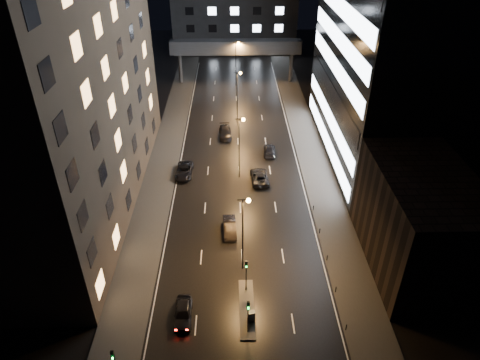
{
  "coord_description": "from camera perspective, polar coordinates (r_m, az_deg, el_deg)",
  "views": [
    {
      "loc": [
        -1.06,
        -28.6,
        36.42
      ],
      "look_at": [
        -0.02,
        21.02,
        4.0
      ],
      "focal_mm": 32.0,
      "sensor_mm": 36.0,
      "label": 1
    }
  ],
  "objects": [
    {
      "name": "car_away_d",
      "position": [
        79.11,
        -1.99,
        6.37
      ],
      "size": [
        2.5,
        5.55,
        1.58
      ],
      "primitive_type": "imported",
      "rotation": [
        0.0,
        0.0,
        0.05
      ],
      "color": "black",
      "rests_on": "ground"
    },
    {
      "name": "traffic_signal_near",
      "position": [
        46.98,
        0.84,
        -12.03
      ],
      "size": [
        0.28,
        0.34,
        4.4
      ],
      "color": "black",
      "rests_on": "median_island"
    },
    {
      "name": "building_far",
      "position": [
        128.84,
        -0.76,
        22.46
      ],
      "size": [
        34.0,
        14.0,
        25.0
      ],
      "primitive_type": "cube",
      "color": "#333335",
      "rests_on": "ground"
    },
    {
      "name": "skybridge",
      "position": [
        102.52,
        -0.59,
        17.26
      ],
      "size": [
        30.0,
        3.0,
        10.0
      ],
      "color": "#333335",
      "rests_on": "ground"
    },
    {
      "name": "sidewalk_right",
      "position": [
        74.49,
        9.47,
        3.47
      ],
      "size": [
        5.0,
        110.0,
        0.15
      ],
      "primitive_type": "cube",
      "color": "#383533",
      "rests_on": "ground"
    },
    {
      "name": "median_island",
      "position": [
        47.53,
        0.91,
        -16.73
      ],
      "size": [
        1.6,
        8.0,
        0.15
      ],
      "primitive_type": "cube",
      "color": "#383533",
      "rests_on": "ground"
    },
    {
      "name": "bollard_row",
      "position": [
        51.5,
        12.07,
        -12.1
      ],
      "size": [
        0.12,
        25.12,
        0.9
      ],
      "color": "black",
      "rests_on": "ground"
    },
    {
      "name": "building_right_low",
      "position": [
        52.75,
        22.69,
        -5.08
      ],
      "size": [
        10.0,
        18.0,
        12.0
      ],
      "primitive_type": "cube",
      "color": "black",
      "rests_on": "ground"
    },
    {
      "name": "utility_cabinet",
      "position": [
        45.95,
        1.51,
        -17.69
      ],
      "size": [
        0.8,
        0.62,
        1.3
      ],
      "primitive_type": "cube",
      "rotation": [
        0.0,
        0.0,
        0.17
      ],
      "color": "#4A4A4C",
      "rests_on": "median_island"
    },
    {
      "name": "sidewalk_left",
      "position": [
        74.14,
        -9.93,
        3.26
      ],
      "size": [
        5.0,
        110.0,
        0.15
      ],
      "primitive_type": "cube",
      "color": "#383533",
      "rests_on": "ground"
    },
    {
      "name": "car_away_b",
      "position": [
        56.1,
        -1.38,
        -6.31
      ],
      "size": [
        1.89,
        4.76,
        1.54
      ],
      "primitive_type": "imported",
      "rotation": [
        0.0,
        0.0,
        0.06
      ],
      "color": "black",
      "rests_on": "ground"
    },
    {
      "name": "ground",
      "position": [
        77.67,
        -0.28,
        5.2
      ],
      "size": [
        160.0,
        160.0,
        0.0
      ],
      "primitive_type": "plane",
      "color": "black",
      "rests_on": "ground"
    },
    {
      "name": "streetlight_mid_b",
      "position": [
        82.24,
        -0.27,
        11.82
      ],
      "size": [
        1.45,
        0.5,
        10.15
      ],
      "color": "black",
      "rests_on": "ground"
    },
    {
      "name": "building_left",
      "position": [
        59.12,
        -23.18,
        14.47
      ],
      "size": [
        15.0,
        48.0,
        40.0
      ],
      "primitive_type": "cube",
      "color": "#2D2319",
      "rests_on": "ground"
    },
    {
      "name": "streetlight_near",
      "position": [
        47.29,
        0.56,
        -6.1
      ],
      "size": [
        1.45,
        0.5,
        10.15
      ],
      "color": "black",
      "rests_on": "ground"
    },
    {
      "name": "building_right_glass",
      "position": [
        71.03,
        21.68,
        19.72
      ],
      "size": [
        20.0,
        36.0,
        45.0
      ],
      "primitive_type": "cube",
      "color": "black",
      "rests_on": "ground"
    },
    {
      "name": "car_toward_b",
      "position": [
        73.39,
        3.93,
        3.95
      ],
      "size": [
        2.26,
        4.93,
        1.4
      ],
      "primitive_type": "imported",
      "rotation": [
        0.0,
        0.0,
        3.08
      ],
      "color": "black",
      "rests_on": "ground"
    },
    {
      "name": "streetlight_mid_a",
      "position": [
        64.03,
        0.03,
        5.3
      ],
      "size": [
        1.45,
        0.5,
        10.15
      ],
      "color": "black",
      "rests_on": "ground"
    },
    {
      "name": "traffic_signal_far",
      "position": [
        43.29,
        1.09,
        -17.2
      ],
      "size": [
        0.28,
        0.34,
        4.4
      ],
      "color": "black",
      "rests_on": "median_island"
    },
    {
      "name": "car_away_c",
      "position": [
        68.04,
        -7.46,
        1.24
      ],
      "size": [
        2.73,
        5.55,
        1.52
      ],
      "primitive_type": "imported",
      "rotation": [
        0.0,
        0.0,
        -0.04
      ],
      "color": "black",
      "rests_on": "ground"
    },
    {
      "name": "car_toward_a",
      "position": [
        66.08,
        2.61,
        0.46
      ],
      "size": [
        2.79,
        5.55,
        1.51
      ],
      "primitive_type": "imported",
      "rotation": [
        0.0,
        0.0,
        3.2
      ],
      "color": "black",
      "rests_on": "ground"
    },
    {
      "name": "streetlight_far",
      "position": [
        101.13,
        -0.47,
        15.95
      ],
      "size": [
        1.45,
        0.5,
        10.15
      ],
      "color": "black",
      "rests_on": "ground"
    },
    {
      "name": "car_away_a",
      "position": [
        46.63,
        -7.59,
        -17.12
      ],
      "size": [
        1.94,
        4.57,
        1.54
      ],
      "primitive_type": "imported",
      "rotation": [
        0.0,
        0.0,
        0.03
      ],
      "color": "black",
      "rests_on": "ground"
    }
  ]
}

